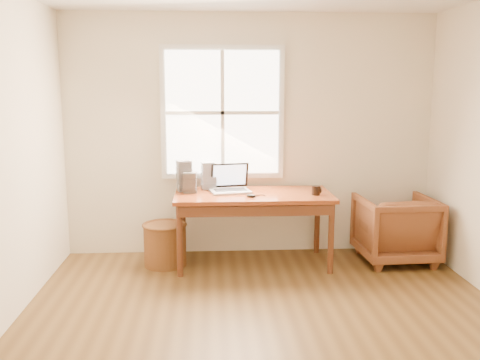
% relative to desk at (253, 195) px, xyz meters
% --- Properties ---
extents(room_shell, '(4.04, 4.54, 2.64)m').
position_rel_desk_xyz_m(room_shell, '(-0.02, -1.64, 0.59)').
color(room_shell, brown).
rests_on(room_shell, ground).
extents(desk, '(1.60, 0.80, 0.04)m').
position_rel_desk_xyz_m(desk, '(0.00, 0.00, 0.00)').
color(desk, brown).
rests_on(desk, room_shell).
extents(armchair, '(0.78, 0.80, 0.70)m').
position_rel_desk_xyz_m(armchair, '(1.51, 0.00, -0.38)').
color(armchair, brown).
rests_on(armchair, room_shell).
extents(wicker_stool, '(0.54, 0.54, 0.43)m').
position_rel_desk_xyz_m(wicker_stool, '(-0.91, 0.00, -0.51)').
color(wicker_stool, brown).
rests_on(wicker_stool, room_shell).
extents(laptop, '(0.43, 0.45, 0.28)m').
position_rel_desk_xyz_m(laptop, '(-0.23, 0.05, 0.16)').
color(laptop, '#A7A9AE').
rests_on(laptop, desk).
extents(mouse, '(0.11, 0.09, 0.03)m').
position_rel_desk_xyz_m(mouse, '(-0.04, -0.20, 0.04)').
color(mouse, black).
rests_on(mouse, desk).
extents(coffee_mug, '(0.09, 0.09, 0.09)m').
position_rel_desk_xyz_m(coffee_mug, '(0.62, -0.12, 0.07)').
color(coffee_mug, black).
rests_on(coffee_mug, desk).
extents(cd_stack_a, '(0.17, 0.15, 0.29)m').
position_rel_desk_xyz_m(cd_stack_a, '(-0.45, 0.25, 0.17)').
color(cd_stack_a, silver).
rests_on(cd_stack_a, desk).
extents(cd_stack_b, '(0.14, 0.13, 0.21)m').
position_rel_desk_xyz_m(cd_stack_b, '(-0.65, 0.07, 0.12)').
color(cd_stack_b, '#242429').
rests_on(cd_stack_b, desk).
extents(cd_stack_c, '(0.17, 0.16, 0.32)m').
position_rel_desk_xyz_m(cd_stack_c, '(-0.71, 0.16, 0.18)').
color(cd_stack_c, gray).
rests_on(cd_stack_c, desk).
extents(cd_stack_d, '(0.18, 0.17, 0.18)m').
position_rel_desk_xyz_m(cd_stack_d, '(-0.37, 0.34, 0.11)').
color(cd_stack_d, silver).
rests_on(cd_stack_d, desk).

